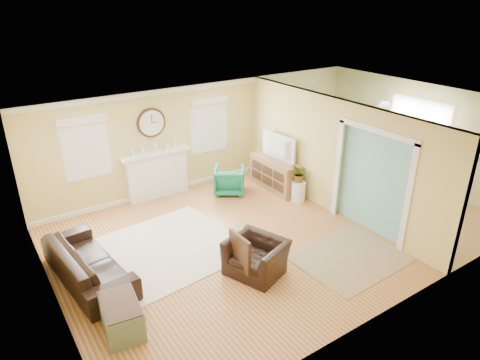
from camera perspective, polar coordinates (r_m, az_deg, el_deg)
name	(u,v)px	position (r m, az deg, el deg)	size (l,w,h in m)	color
floor	(279,227)	(9.28, 5.17, -6.30)	(9.00, 9.00, 0.00)	#975529
wall_back	(207,134)	(11.03, -4.38, 6.13)	(9.00, 0.02, 2.60)	#D9BF68
wall_front	(407,236)	(6.90, 21.41, -6.97)	(9.00, 0.02, 2.60)	#D9BF68
wall_left	(45,236)	(7.05, -24.54, -6.86)	(0.02, 6.00, 2.60)	#D9BF68
wall_right	(418,134)	(11.92, 22.66, 5.70)	(0.02, 6.00, 2.60)	#D9BF68
ceiling	(284,109)	(8.29, 5.84, 9.44)	(9.00, 6.00, 0.02)	white
partition	(326,151)	(9.83, 11.35, 3.84)	(0.17, 6.00, 2.60)	#D9BF68
fireplace	(157,173)	(10.56, -11.01, 0.86)	(1.70, 0.30, 1.17)	white
wall_clock	(151,123)	(10.23, -11.75, 7.49)	(0.70, 0.07, 0.70)	#482D1A
window_left	(85,143)	(9.83, -19.98, 4.69)	(1.05, 0.13, 1.42)	white
window_right	(210,121)	(10.91, -4.08, 7.91)	(1.05, 0.13, 1.42)	white
french_doors	(416,142)	(11.94, 22.39, 4.76)	(0.06, 1.70, 2.20)	white
pendant	(384,107)	(10.50, 18.70, 9.15)	(0.30, 0.30, 0.55)	gold
rug_cream	(163,250)	(8.61, -10.23, -9.17)	(2.87, 2.49, 0.02)	white
rug_jute	(349,257)	(8.54, 14.34, -9.90)	(2.02, 1.65, 0.01)	tan
rug_grey	(361,188)	(11.41, 15.78, -1.10)	(2.24, 2.80, 0.01)	slate
sofa	(88,263)	(8.00, -19.61, -10.37)	(2.27, 0.89, 0.66)	black
eames_chair	(256,257)	(7.73, 2.16, -10.18)	(0.99, 0.86, 0.64)	black
green_chair	(229,180)	(10.65, -1.44, -0.02)	(0.71, 0.74, 0.67)	#0E6A42
trunk	(121,316)	(6.86, -15.55, -17.08)	(0.63, 0.92, 0.50)	slate
credenza	(275,174)	(10.88, 4.70, 0.80)	(0.51, 1.50, 0.80)	#9C7049
tv	(275,147)	(10.61, 4.75, 4.36)	(1.11, 0.15, 0.64)	black
garden_stool	(298,191)	(10.35, 7.77, -1.52)	(0.34, 0.34, 0.49)	white
potted_plant	(299,174)	(10.16, 7.92, 0.85)	(0.39, 0.34, 0.44)	#337F33
dining_table	(362,176)	(11.28, 15.97, 0.46)	(1.95, 1.09, 0.69)	#482D1A
dining_chair_n	(335,155)	(11.87, 12.54, 3.25)	(0.51, 0.51, 0.99)	slate
dining_chair_s	(397,182)	(10.52, 20.17, -0.24)	(0.57, 0.57, 1.03)	slate
dining_chair_w	(348,176)	(10.79, 14.22, 0.58)	(0.41, 0.41, 0.88)	white
dining_chair_e	(377,163)	(11.64, 17.83, 2.12)	(0.44, 0.44, 0.96)	slate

